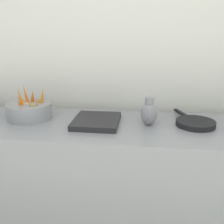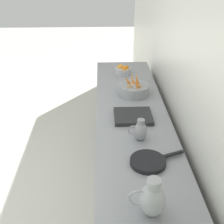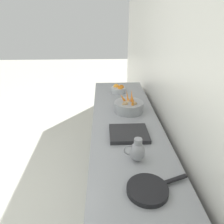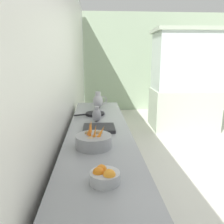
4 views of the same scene
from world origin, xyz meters
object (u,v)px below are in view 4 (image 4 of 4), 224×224
metal_pitcher_short (97,115)px  orange_bowl (104,176)px  vegetable_colander (94,141)px  metal_pitcher_tall (98,101)px  glass_block_booth (185,81)px  skillet_on_counter (95,114)px

metal_pitcher_short → orange_bowl: bearing=-88.5°
vegetable_colander → metal_pitcher_tall: size_ratio=1.24×
metal_pitcher_short → glass_block_booth: glass_block_booth is taller
vegetable_colander → metal_pitcher_tall: bearing=87.9°
metal_pitcher_tall → glass_block_booth: bearing=40.8°
vegetable_colander → metal_pitcher_short: (0.03, 0.84, 0.02)m
orange_bowl → metal_pitcher_short: metal_pitcher_short is taller
vegetable_colander → skillet_on_counter: size_ratio=0.77×
vegetable_colander → orange_bowl: bearing=-83.2°
orange_bowl → glass_block_booth: bearing=62.8°
metal_pitcher_tall → orange_bowl: bearing=-89.7°
vegetable_colander → skillet_on_counter: bearing=89.6°
orange_bowl → metal_pitcher_tall: size_ratio=0.75×
metal_pitcher_short → glass_block_booth: bearing=50.6°
metal_pitcher_tall → glass_block_booth: 2.70m
metal_pitcher_tall → metal_pitcher_short: (-0.03, -0.76, -0.03)m
glass_block_booth → orange_bowl: bearing=-117.2°
glass_block_booth → metal_pitcher_tall: bearing=-139.2°
skillet_on_counter → glass_block_booth: (2.09, 2.21, 0.20)m
vegetable_colander → glass_block_booth: glass_block_booth is taller
orange_bowl → skillet_on_counter: orange_bowl is taller
glass_block_booth → skillet_on_counter: bearing=-133.4°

